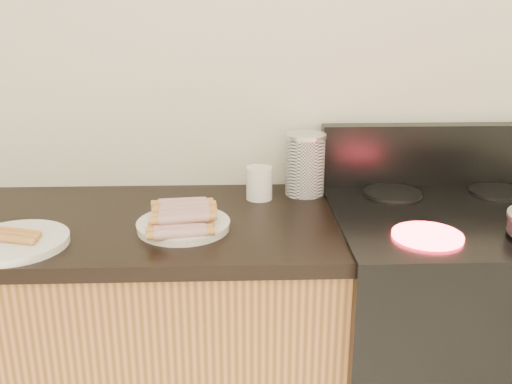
{
  "coord_description": "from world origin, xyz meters",
  "views": [
    {
      "loc": [
        0.12,
        0.17,
        1.49
      ],
      "look_at": [
        0.17,
        1.62,
        1.0
      ],
      "focal_mm": 40.0,
      "sensor_mm": 36.0,
      "label": 1
    }
  ],
  "objects_px": {
    "canister": "(305,164)",
    "mug": "(259,183)",
    "stove": "(450,350)",
    "main_plate": "(184,226)",
    "side_plate": "(15,242)"
  },
  "relations": [
    {
      "from": "stove",
      "to": "main_plate",
      "type": "distance_m",
      "value": 0.92
    },
    {
      "from": "mug",
      "to": "main_plate",
      "type": "bearing_deg",
      "value": -131.37
    },
    {
      "from": "canister",
      "to": "side_plate",
      "type": "bearing_deg",
      "value": -153.89
    },
    {
      "from": "main_plate",
      "to": "side_plate",
      "type": "height_order",
      "value": "side_plate"
    },
    {
      "from": "stove",
      "to": "canister",
      "type": "height_order",
      "value": "canister"
    },
    {
      "from": "stove",
      "to": "main_plate",
      "type": "relative_size",
      "value": 3.67
    },
    {
      "from": "main_plate",
      "to": "mug",
      "type": "height_order",
      "value": "mug"
    },
    {
      "from": "side_plate",
      "to": "mug",
      "type": "xyz_separation_m",
      "value": [
        0.63,
        0.34,
        0.04
      ]
    },
    {
      "from": "stove",
      "to": "mug",
      "type": "height_order",
      "value": "mug"
    },
    {
      "from": "canister",
      "to": "mug",
      "type": "xyz_separation_m",
      "value": [
        -0.15,
        -0.04,
        -0.05
      ]
    },
    {
      "from": "stove",
      "to": "main_plate",
      "type": "height_order",
      "value": "main_plate"
    },
    {
      "from": "side_plate",
      "to": "canister",
      "type": "bearing_deg",
      "value": 26.11
    },
    {
      "from": "canister",
      "to": "mug",
      "type": "bearing_deg",
      "value": -164.06
    },
    {
      "from": "stove",
      "to": "canister",
      "type": "relative_size",
      "value": 4.64
    },
    {
      "from": "canister",
      "to": "main_plate",
      "type": "bearing_deg",
      "value": -141.65
    }
  ]
}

